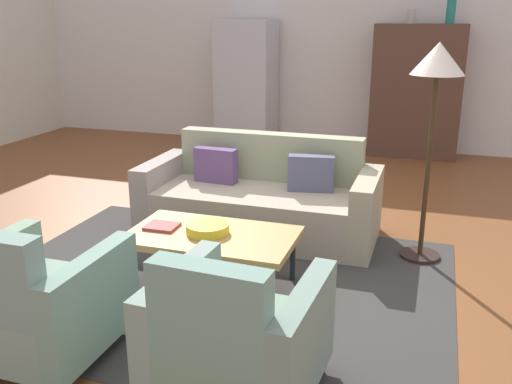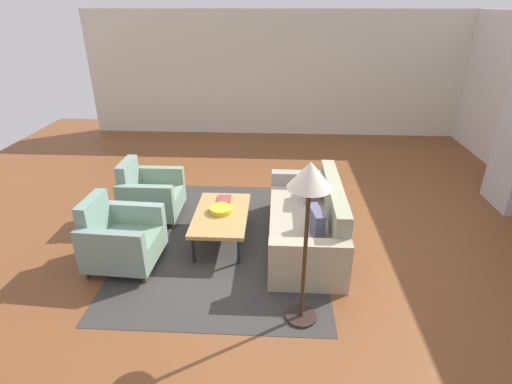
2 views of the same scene
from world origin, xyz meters
name	(u,v)px [view 1 (image 1 of 2)]	position (x,y,z in m)	size (l,w,h in m)	color
ground_plane	(243,254)	(0.00, 0.00, 0.00)	(11.84, 11.84, 0.00)	brown
wall_back	(340,51)	(0.00, 4.36, 1.40)	(9.86, 0.12, 2.80)	silver
area_rug	(216,282)	(-0.02, -0.57, 0.00)	(3.40, 2.60, 0.01)	#353331
couch	(262,200)	(-0.02, 0.57, 0.29)	(2.10, 0.90, 0.86)	#9F927D
coffee_table	(212,238)	(-0.02, -0.62, 0.38)	(1.20, 0.70, 0.41)	black
armchair_left	(34,306)	(-0.62, -1.78, 0.34)	(0.80, 0.80, 0.88)	#302212
armchair_right	(234,343)	(0.58, -1.78, 0.34)	(0.84, 0.84, 0.88)	black
fruit_bowl	(208,228)	(-0.05, -0.62, 0.45)	(0.31, 0.31, 0.07)	gold
book_stack	(162,226)	(-0.41, -0.63, 0.42)	(0.23, 0.20, 0.02)	#933A38
cabinet	(416,92)	(1.14, 4.01, 0.90)	(1.20, 0.51, 1.80)	#4F3225
vase_tall	(411,16)	(0.99, 4.01, 1.89)	(0.11, 0.11, 0.18)	#ABA492
vase_round	(451,11)	(1.49, 4.01, 1.96)	(0.12, 0.12, 0.32)	#1F726A
refrigerator	(247,84)	(-1.30, 3.91, 0.93)	(0.80, 0.73, 1.85)	#B7BABF
floor_lamp	(436,80)	(1.41, 0.39, 1.44)	(0.40, 0.40, 1.72)	#2D201C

